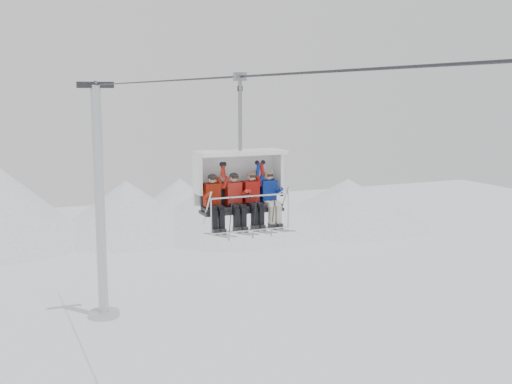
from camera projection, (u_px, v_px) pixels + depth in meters
name	position (u px, v px, depth m)	size (l,w,h in m)	color
ridgeline	(40.00, 212.00, 54.35)	(72.00, 21.00, 7.00)	white
lift_tower_right	(100.00, 219.00, 36.39)	(2.00, 1.80, 13.48)	#B6B9BE
haul_cable	(256.00, 76.00, 15.33)	(0.06, 0.06, 50.00)	#2A2A2F
chairlift_carrier	(239.00, 179.00, 16.76)	(2.31, 1.17, 3.98)	black
skier_far_left	(214.00, 200.00, 16.24)	(0.40, 1.69, 1.59)	#A31D0A
skier_center_left	(235.00, 199.00, 16.47)	(0.40, 1.69, 1.59)	red
skier_center_right	(253.00, 198.00, 16.67)	(0.40, 1.69, 1.59)	red
skier_far_right	(270.00, 196.00, 16.86)	(0.40, 1.69, 1.59)	navy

